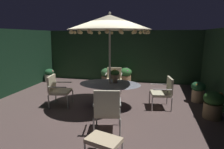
{
  "coord_description": "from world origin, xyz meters",
  "views": [
    {
      "loc": [
        1.57,
        -5.36,
        2.12
      ],
      "look_at": [
        0.28,
        0.13,
        0.93
      ],
      "focal_mm": 29.85,
      "sensor_mm": 36.0,
      "label": 1
    }
  ],
  "objects": [
    {
      "name": "potted_plant_back_right",
      "position": [
        0.3,
        2.77,
        0.37
      ],
      "size": [
        0.55,
        0.55,
        0.69
      ],
      "color": "tan",
      "rests_on": "ground_plane"
    },
    {
      "name": "ground_plane",
      "position": [
        0.0,
        0.0,
        -0.01
      ],
      "size": [
        7.6,
        6.74,
        0.02
      ],
      "primitive_type": "cube",
      "color": "brown"
    },
    {
      "name": "potted_plant_back_center",
      "position": [
        -3.23,
        2.29,
        0.29
      ],
      "size": [
        0.46,
        0.46,
        0.59
      ],
      "color": "beige",
      "rests_on": "ground_plane"
    },
    {
      "name": "hedge_backdrop_rear",
      "position": [
        0.0,
        3.22,
        1.17
      ],
      "size": [
        7.6,
        0.3,
        2.35
      ],
      "primitive_type": "cube",
      "color": "#1C341F",
      "rests_on": "ground_plane"
    },
    {
      "name": "hedge_backdrop_left",
      "position": [
        -3.65,
        0.0,
        1.17
      ],
      "size": [
        0.3,
        6.74,
        2.35
      ],
      "primitive_type": "cube",
      "color": "#163420",
      "rests_on": "ground_plane"
    },
    {
      "name": "patio_chair_north",
      "position": [
        -1.29,
        -0.43,
        0.54
      ],
      "size": [
        0.69,
        0.71,
        0.94
      ],
      "color": "#B3B3A5",
      "rests_on": "ground_plane"
    },
    {
      "name": "potted_plant_front_corner",
      "position": [
        2.96,
        0.88,
        0.37
      ],
      "size": [
        0.43,
        0.43,
        0.67
      ],
      "color": "tan",
      "rests_on": "ground_plane"
    },
    {
      "name": "centerpiece_planter",
      "position": [
        0.41,
        -0.02,
        0.96
      ],
      "size": [
        0.3,
        0.3,
        0.42
      ],
      "color": "tan",
      "rests_on": "patio_dining_table"
    },
    {
      "name": "potted_plant_left_far",
      "position": [
        -0.52,
        2.6,
        0.36
      ],
      "size": [
        0.57,
        0.57,
        0.68
      ],
      "color": "#7C634B",
      "rests_on": "ground_plane"
    },
    {
      "name": "potted_plant_back_left",
      "position": [
        3.08,
        -0.34,
        0.38
      ],
      "size": [
        0.5,
        0.5,
        0.71
      ],
      "color": "olive",
      "rests_on": "ground_plane"
    },
    {
      "name": "patio_dining_table",
      "position": [
        0.28,
        -0.15,
        0.6
      ],
      "size": [
        1.84,
        1.26,
        0.72
      ],
      "color": "#B5B7A9",
      "rests_on": "ground_plane"
    },
    {
      "name": "ottoman_footrest",
      "position": [
        0.77,
        -2.57,
        0.33
      ],
      "size": [
        0.67,
        0.53,
        0.39
      ],
      "color": "#B3B3AD",
      "rests_on": "ground_plane"
    },
    {
      "name": "patio_umbrella",
      "position": [
        0.28,
        -0.15,
        2.47
      ],
      "size": [
        2.35,
        2.35,
        2.76
      ],
      "color": "#B7B0A3",
      "rests_on": "ground_plane"
    },
    {
      "name": "patio_chair_east",
      "position": [
        1.86,
        0.11,
        0.53
      ],
      "size": [
        0.67,
        0.7,
        0.92
      ],
      "color": "#BBAFAC",
      "rests_on": "ground_plane"
    },
    {
      "name": "patio_chair_northeast",
      "position": [
        0.61,
        -1.73,
        0.58
      ],
      "size": [
        0.69,
        0.69,
        1.03
      ],
      "color": "#B3B3AA",
      "rests_on": "ground_plane"
    },
    {
      "name": "patio_chair_southeast",
      "position": [
        0.06,
        1.42,
        0.53
      ],
      "size": [
        0.69,
        0.66,
        0.9
      ],
      "color": "#BCB6A8",
      "rests_on": "ground_plane"
    }
  ]
}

